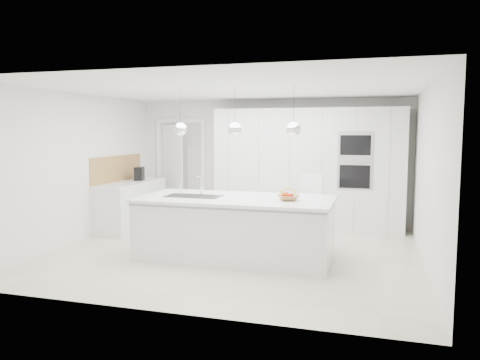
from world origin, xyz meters
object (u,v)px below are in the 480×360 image
(fruit_bowl, at_px, (289,198))
(espresso_machine, at_px, (139,174))
(bar_stool_left, at_px, (277,215))
(bar_stool_right, at_px, (310,212))
(island_base, at_px, (235,229))

(fruit_bowl, xyz_separation_m, espresso_machine, (-3.32, 1.82, 0.09))
(espresso_machine, height_order, bar_stool_left, espresso_machine)
(espresso_machine, bearing_deg, bar_stool_left, -32.37)
(fruit_bowl, bearing_deg, espresso_machine, 151.33)
(bar_stool_left, xyz_separation_m, bar_stool_right, (0.53, 0.00, 0.07))
(bar_stool_left, height_order, bar_stool_right, bar_stool_right)
(island_base, bearing_deg, bar_stool_right, 41.30)
(espresso_machine, height_order, bar_stool_right, bar_stool_right)
(island_base, height_order, bar_stool_left, bar_stool_left)
(island_base, height_order, espresso_machine, espresso_machine)
(bar_stool_left, bearing_deg, espresso_machine, 143.02)
(island_base, height_order, bar_stool_right, bar_stool_right)
(bar_stool_right, bearing_deg, espresso_machine, 174.00)
(espresso_machine, xyz_separation_m, bar_stool_left, (2.99, -0.94, -0.51))
(bar_stool_left, relative_size, bar_stool_right, 0.88)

